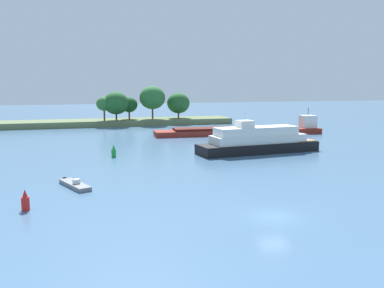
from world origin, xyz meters
TOP-DOWN VIEW (x-y plane):
  - ground_plane at (0.00, 0.00)m, footprint 400.00×400.00m
  - treeline_island at (-1.76, 80.71)m, footprint 63.22×10.68m
  - fishing_skiff at (-16.14, 14.92)m, footprint 3.42×5.74m
  - white_riverboat at (12.53, 30.25)m, footprint 20.67×7.17m
  - cargo_barge at (19.65, 53.20)m, footprint 37.55×7.50m
  - channel_buoy_red at (-20.31, 7.53)m, footprint 0.70×0.70m
  - channel_buoy_green at (-10.41, 32.33)m, footprint 0.70×0.70m

SIDE VIEW (x-z plane):
  - ground_plane at x=0.00m, z-range 0.00..0.00m
  - fishing_skiff at x=-16.14m, z-range -0.23..0.72m
  - channel_buoy_red at x=-20.31m, z-range -0.14..1.76m
  - channel_buoy_green at x=-10.41m, z-range -0.14..1.76m
  - cargo_barge at x=19.65m, z-range -1.98..3.74m
  - white_riverboat at x=12.53m, z-range -1.52..5.16m
  - treeline_island at x=-1.76m, z-range -1.76..8.68m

